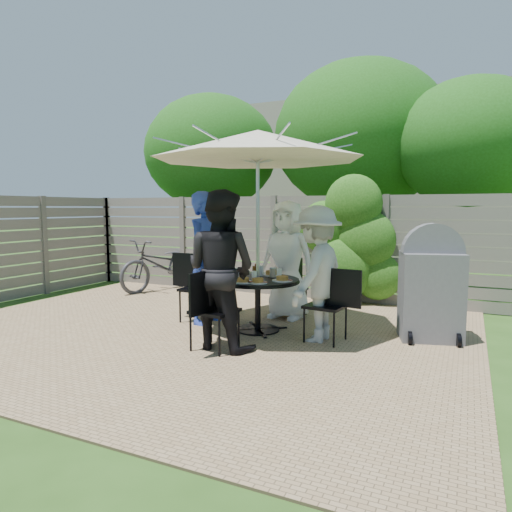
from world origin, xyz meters
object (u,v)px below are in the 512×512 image
at_px(plate_front, 243,281).
at_px(coffee_cup, 273,273).
at_px(chair_left, 199,302).
at_px(person_right, 317,274).
at_px(patio_table, 258,295).
at_px(syrup_jug, 256,272).
at_px(glass_front, 254,277).
at_px(glass_back, 261,271).
at_px(chair_right, 326,320).
at_px(bicycle, 163,265).
at_px(person_front, 221,270).
at_px(chair_back, 291,300).
at_px(plate_left, 235,275).
at_px(glass_right, 279,274).
at_px(bbq_grill, 431,288).
at_px(umbrella, 258,145).
at_px(plate_right, 282,279).
at_px(plate_back, 271,274).
at_px(glass_left, 237,273).
at_px(person_left, 207,258).
at_px(plate_extra, 258,281).
at_px(person_back, 287,260).
at_px(chair_front, 214,327).

height_order(plate_front, coffee_cup, coffee_cup).
xyz_separation_m(chair_left, plate_front, (0.92, -0.46, 0.43)).
bearing_deg(person_right, coffee_cup, -106.77).
distance_m(patio_table, syrup_jug, 0.30).
bearing_deg(glass_front, glass_back, 106.05).
distance_m(chair_right, bicycle, 4.48).
bearing_deg(person_front, chair_left, -40.63).
bearing_deg(plate_front, chair_back, 84.07).
height_order(chair_left, plate_left, chair_left).
distance_m(chair_left, glass_right, 1.32).
xyz_separation_m(bicycle, bbq_grill, (5.07, -1.46, 0.15)).
relative_size(umbrella, plate_right, 11.34).
height_order(umbrella, plate_back, umbrella).
distance_m(chair_right, coffee_cup, 1.02).
bearing_deg(plate_back, patio_table, -95.95).
distance_m(patio_table, plate_front, 0.43).
distance_m(chair_back, chair_right, 1.37).
height_order(plate_front, glass_front, glass_front).
height_order(patio_table, bicycle, bicycle).
bearing_deg(plate_front, plate_back, 84.05).
bearing_deg(glass_left, umbrella, 16.05).
relative_size(chair_back, person_left, 0.46).
bearing_deg(plate_back, person_right, -29.40).
bearing_deg(bicycle, person_front, -28.01).
xyz_separation_m(glass_front, coffee_cup, (0.04, 0.48, -0.01)).
xyz_separation_m(plate_extra, coffee_cup, (-0.03, 0.53, 0.04)).
height_order(person_back, chair_right, person_back).
distance_m(person_front, plate_left, 0.92).
relative_size(umbrella, chair_right, 3.22).
bearing_deg(patio_table, plate_extra, -64.99).
relative_size(patio_table, person_back, 0.68).
bearing_deg(patio_table, bicycle, 146.30).
xyz_separation_m(person_back, chair_right, (0.87, -0.93, -0.59)).
xyz_separation_m(syrup_jug, coffee_cup, (0.18, 0.15, -0.02)).
bearing_deg(plate_left, chair_left, 174.13).
distance_m(plate_back, bbq_grill, 2.05).
relative_size(plate_right, glass_front, 1.86).
xyz_separation_m(umbrella, plate_back, (0.04, 0.36, -1.69)).
distance_m(person_left, bbq_grill, 2.95).
height_order(person_left, glass_front, person_left).
bearing_deg(plate_front, coffee_cup, 74.26).
bearing_deg(glass_right, bicycle, 149.54).
height_order(patio_table, chair_right, chair_right).
bearing_deg(glass_back, person_front, -90.45).
bearing_deg(glass_right, person_front, -111.47).
distance_m(person_front, chair_right, 1.42).
relative_size(person_left, chair_front, 1.97).
distance_m(chair_right, plate_left, 1.40).
relative_size(person_left, glass_right, 13.25).
relative_size(person_left, plate_front, 7.13).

